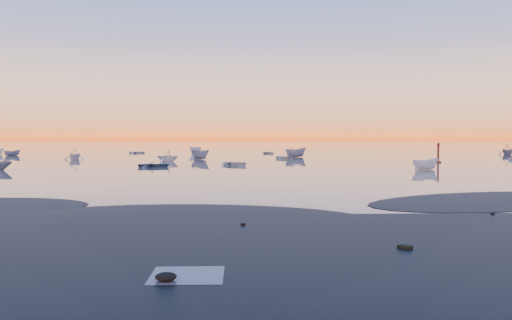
{
  "coord_description": "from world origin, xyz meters",
  "views": [
    {
      "loc": [
        -4.95,
        -24.26,
        3.36
      ],
      "look_at": [
        -3.2,
        28.0,
        0.98
      ],
      "focal_mm": 35.0,
      "sensor_mm": 36.0,
      "label": 1
    }
  ],
  "objects": [
    {
      "name": "mud_lobes",
      "position": [
        0.0,
        -1.0,
        0.01
      ],
      "size": [
        140.0,
        6.0,
        0.07
      ],
      "primitive_type": null,
      "color": "black",
      "rests_on": "ground"
    },
    {
      "name": "channel_marker",
      "position": [
        21.49,
        41.07,
        1.13
      ],
      "size": [
        0.8,
        0.8,
        2.85
      ],
      "color": "#46180F",
      "rests_on": "ground"
    },
    {
      "name": "moored_fleet",
      "position": [
        0.0,
        53.0,
        0.0
      ],
      "size": [
        124.0,
        58.0,
        1.2
      ],
      "primitive_type": null,
      "color": "silver",
      "rests_on": "ground"
    },
    {
      "name": "boat_near_left",
      "position": [
        -5.4,
        35.19,
        0.0
      ],
      "size": [
        3.59,
        3.65,
        0.9
      ],
      "primitive_type": "imported",
      "rotation": [
        0.0,
        0.0,
        0.81
      ],
      "color": "silver",
      "rests_on": "ground"
    },
    {
      "name": "ground",
      "position": [
        0.0,
        100.0,
        0.0
      ],
      "size": [
        600.0,
        600.0,
        0.0
      ],
      "primitive_type": "plane",
      "color": "#6D635B",
      "rests_on": "ground"
    },
    {
      "name": "boat_near_center",
      "position": [
        14.25,
        26.45,
        0.0
      ],
      "size": [
        2.86,
        3.74,
        1.19
      ],
      "primitive_type": "imported",
      "rotation": [
        0.0,
        0.0,
        2.04
      ],
      "color": "silver",
      "rests_on": "ground"
    }
  ]
}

